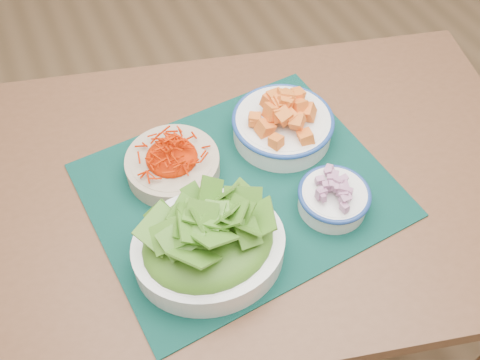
# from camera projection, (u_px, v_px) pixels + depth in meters

# --- Properties ---
(ground) EXTENTS (4.00, 4.00, 0.00)m
(ground) POSITION_uv_depth(u_px,v_px,m) (303.00, 239.00, 1.89)
(ground) COLOR olive
(ground) RESTS_ON ground
(table) EXTENTS (1.34, 1.05, 0.75)m
(table) POSITION_uv_depth(u_px,v_px,m) (258.00, 206.00, 1.19)
(table) COLOR brown
(table) RESTS_ON ground
(placemat) EXTENTS (0.62, 0.53, 0.00)m
(placemat) POSITION_uv_depth(u_px,v_px,m) (240.00, 190.00, 1.09)
(placemat) COLOR black
(placemat) RESTS_ON table
(carrot_bowl) EXTENTS (0.24, 0.24, 0.07)m
(carrot_bowl) POSITION_uv_depth(u_px,v_px,m) (172.00, 161.00, 1.08)
(carrot_bowl) COLOR #BCA88C
(carrot_bowl) RESTS_ON placemat
(squash_bowl) EXTENTS (0.27, 0.27, 0.11)m
(squash_bowl) POSITION_uv_depth(u_px,v_px,m) (283.00, 119.00, 1.13)
(squash_bowl) COLOR white
(squash_bowl) RESTS_ON placemat
(lettuce_bowl) EXTENTS (0.31, 0.27, 0.12)m
(lettuce_bowl) POSITION_uv_depth(u_px,v_px,m) (208.00, 242.00, 0.94)
(lettuce_bowl) COLOR white
(lettuce_bowl) RESTS_ON placemat
(onion_bowl) EXTENTS (0.16, 0.16, 0.07)m
(onion_bowl) POSITION_uv_depth(u_px,v_px,m) (334.00, 196.00, 1.03)
(onion_bowl) COLOR white
(onion_bowl) RESTS_ON placemat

